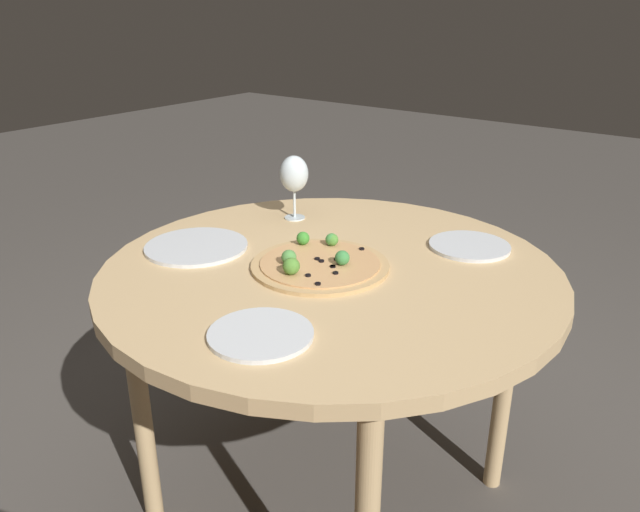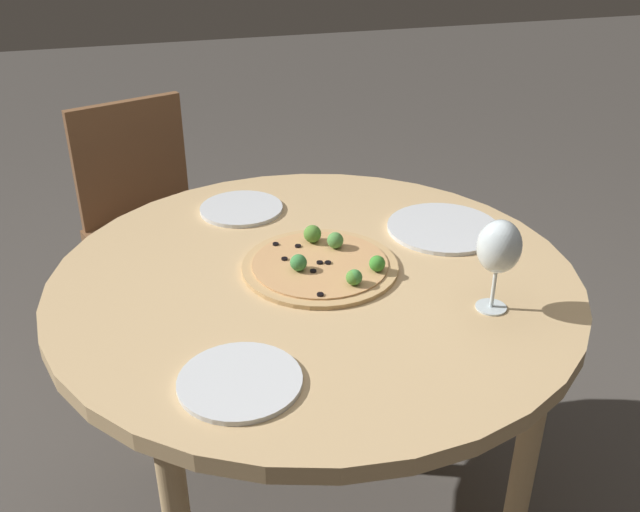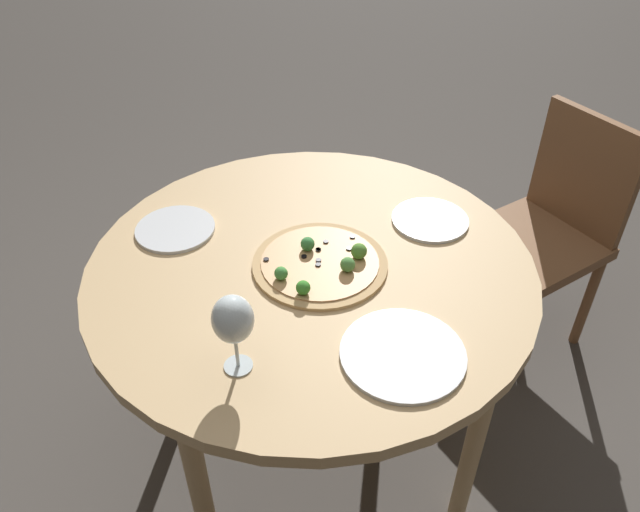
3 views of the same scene
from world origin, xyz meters
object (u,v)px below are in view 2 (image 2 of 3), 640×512
(chair, at_px, (151,224))
(plate_far, at_px, (241,209))
(plate_near, at_px, (240,381))
(wine_glass, at_px, (499,248))
(pizza, at_px, (322,264))
(plate_side, at_px, (444,228))

(chair, height_order, plate_far, chair)
(plate_near, bearing_deg, plate_far, 79.76)
(wine_glass, distance_m, plate_far, 0.72)
(pizza, distance_m, wine_glass, 0.39)
(pizza, bearing_deg, plate_side, 16.80)
(pizza, height_order, plate_side, pizza)
(pizza, relative_size, wine_glass, 1.78)
(plate_far, bearing_deg, chair, 111.60)
(chair, xyz_separation_m, plate_near, (0.10, -1.24, 0.28))
(wine_glass, height_order, plate_side, wine_glass)
(chair, xyz_separation_m, pizza, (0.34, -0.90, 0.28))
(wine_glass, relative_size, plate_near, 0.90)
(chair, distance_m, plate_side, 1.08)
(plate_far, distance_m, plate_side, 0.51)
(wine_glass, bearing_deg, plate_far, 124.15)
(plate_near, bearing_deg, wine_glass, 10.77)
(plate_near, xyz_separation_m, plate_far, (0.12, 0.69, 0.00))
(plate_near, relative_size, plate_side, 0.79)
(plate_far, bearing_deg, pizza, -70.96)
(wine_glass, xyz_separation_m, plate_far, (-0.40, 0.59, -0.13))
(pizza, relative_size, plate_side, 1.26)
(chair, distance_m, plate_far, 0.66)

